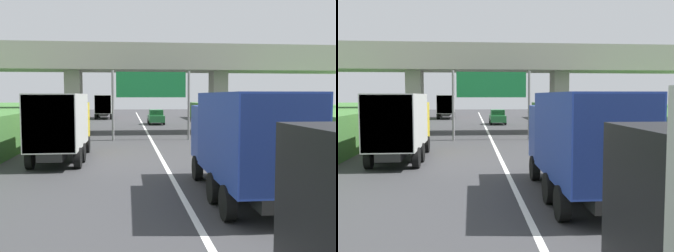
% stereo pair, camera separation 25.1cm
% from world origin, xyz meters
% --- Properties ---
extents(lane_centre_stripe, '(0.20, 102.37, 0.01)m').
position_xyz_m(lane_centre_stripe, '(0.00, 31.18, 0.00)').
color(lane_centre_stripe, white).
rests_on(lane_centre_stripe, ground).
extents(overpass_bridge, '(40.00, 4.80, 7.72)m').
position_xyz_m(overpass_bridge, '(0.00, 38.98, 5.82)').
color(overpass_bridge, '#9E998E').
rests_on(overpass_bridge, ground).
extents(overhead_highway_sign, '(5.88, 0.18, 5.22)m').
position_xyz_m(overhead_highway_sign, '(0.00, 33.42, 3.84)').
color(overhead_highway_sign, slate).
rests_on(overhead_highway_sign, ground).
extents(truck_red, '(2.44, 7.30, 3.44)m').
position_xyz_m(truck_red, '(-5.13, 61.93, 1.93)').
color(truck_red, black).
rests_on(truck_red, ground).
extents(truck_blue, '(2.44, 7.30, 3.44)m').
position_xyz_m(truck_blue, '(1.93, 16.59, 1.93)').
color(truck_blue, black).
rests_on(truck_blue, ground).
extents(truck_yellow, '(2.44, 7.30, 3.44)m').
position_xyz_m(truck_yellow, '(-5.14, 24.65, 1.93)').
color(truck_yellow, black).
rests_on(truck_yellow, ground).
extents(car_green, '(1.86, 4.10, 1.72)m').
position_xyz_m(car_green, '(1.56, 49.65, 0.86)').
color(car_green, '#236B38').
rests_on(car_green, ground).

